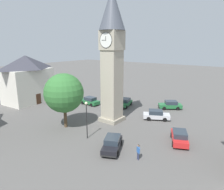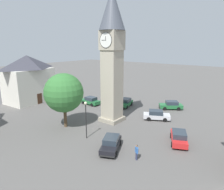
{
  "view_description": "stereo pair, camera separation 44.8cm",
  "coord_description": "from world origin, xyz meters",
  "px_view_note": "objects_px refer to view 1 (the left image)",
  "views": [
    {
      "loc": [
        -17.53,
        23.31,
        11.41
      ],
      "look_at": [
        0.0,
        0.0,
        4.12
      ],
      "focal_mm": 31.78,
      "sensor_mm": 36.0,
      "label": 1
    },
    {
      "loc": [
        -17.89,
        23.04,
        11.41
      ],
      "look_at": [
        0.0,
        0.0,
        4.12
      ],
      "focal_mm": 31.78,
      "sensor_mm": 36.0,
      "label": 2
    }
  ],
  "objects_px": {
    "lamp_post": "(87,114)",
    "car_red_corner": "(125,103)",
    "car_black_far": "(170,105)",
    "building_corner_back": "(27,79)",
    "car_silver_kerb": "(179,137)",
    "clock_tower": "(112,47)",
    "car_blue_kerb": "(112,143)",
    "tree": "(64,93)",
    "car_white_side": "(156,115)",
    "car_green_alley": "(90,101)",
    "pedestrian": "(138,151)"
  },
  "relations": [
    {
      "from": "car_black_far",
      "to": "tree",
      "type": "height_order",
      "value": "tree"
    },
    {
      "from": "car_blue_kerb",
      "to": "car_silver_kerb",
      "type": "distance_m",
      "value": 8.27
    },
    {
      "from": "car_red_corner",
      "to": "car_white_side",
      "type": "distance_m",
      "value": 8.31
    },
    {
      "from": "clock_tower",
      "to": "pedestrian",
      "type": "distance_m",
      "value": 15.27
    },
    {
      "from": "car_blue_kerb",
      "to": "lamp_post",
      "type": "height_order",
      "value": "lamp_post"
    },
    {
      "from": "car_green_alley",
      "to": "pedestrian",
      "type": "height_order",
      "value": "pedestrian"
    },
    {
      "from": "car_black_far",
      "to": "pedestrian",
      "type": "relative_size",
      "value": 2.58
    },
    {
      "from": "car_white_side",
      "to": "car_black_far",
      "type": "relative_size",
      "value": 1.02
    },
    {
      "from": "car_blue_kerb",
      "to": "pedestrian",
      "type": "height_order",
      "value": "pedestrian"
    },
    {
      "from": "car_blue_kerb",
      "to": "tree",
      "type": "distance_m",
      "value": 10.23
    },
    {
      "from": "clock_tower",
      "to": "car_blue_kerb",
      "type": "xyz_separation_m",
      "value": [
        -5.42,
        7.16,
        -10.52
      ]
    },
    {
      "from": "pedestrian",
      "to": "tree",
      "type": "height_order",
      "value": "tree"
    },
    {
      "from": "pedestrian",
      "to": "tree",
      "type": "xyz_separation_m",
      "value": [
        12.54,
        -1.14,
        4.01
      ]
    },
    {
      "from": "clock_tower",
      "to": "car_black_far",
      "type": "bearing_deg",
      "value": -114.39
    },
    {
      "from": "car_silver_kerb",
      "to": "lamp_post",
      "type": "bearing_deg",
      "value": 30.95
    },
    {
      "from": "car_silver_kerb",
      "to": "building_corner_back",
      "type": "distance_m",
      "value": 31.33
    },
    {
      "from": "car_blue_kerb",
      "to": "building_corner_back",
      "type": "height_order",
      "value": "building_corner_back"
    },
    {
      "from": "car_red_corner",
      "to": "tree",
      "type": "bearing_deg",
      "value": 84.44
    },
    {
      "from": "car_green_alley",
      "to": "car_white_side",
      "type": "bearing_deg",
      "value": -178.77
    },
    {
      "from": "car_green_alley",
      "to": "car_blue_kerb",
      "type": "bearing_deg",
      "value": 141.03
    },
    {
      "from": "car_black_far",
      "to": "building_corner_back",
      "type": "height_order",
      "value": "building_corner_back"
    },
    {
      "from": "car_blue_kerb",
      "to": "car_silver_kerb",
      "type": "relative_size",
      "value": 1.0
    },
    {
      "from": "car_green_alley",
      "to": "lamp_post",
      "type": "bearing_deg",
      "value": 131.85
    },
    {
      "from": "building_corner_back",
      "to": "car_green_alley",
      "type": "bearing_deg",
      "value": -151.68
    },
    {
      "from": "car_white_side",
      "to": "lamp_post",
      "type": "xyz_separation_m",
      "value": [
        4.16,
        11.37,
        2.47
      ]
    },
    {
      "from": "car_red_corner",
      "to": "car_green_alley",
      "type": "height_order",
      "value": "same"
    },
    {
      "from": "car_red_corner",
      "to": "car_white_side",
      "type": "relative_size",
      "value": 0.99
    },
    {
      "from": "pedestrian",
      "to": "car_silver_kerb",
      "type": "bearing_deg",
      "value": -108.92
    },
    {
      "from": "car_blue_kerb",
      "to": "car_black_far",
      "type": "height_order",
      "value": "same"
    },
    {
      "from": "car_blue_kerb",
      "to": "car_green_alley",
      "type": "bearing_deg",
      "value": -38.97
    },
    {
      "from": "tree",
      "to": "car_white_side",
      "type": "bearing_deg",
      "value": -130.66
    },
    {
      "from": "clock_tower",
      "to": "car_silver_kerb",
      "type": "height_order",
      "value": "clock_tower"
    },
    {
      "from": "clock_tower",
      "to": "car_silver_kerb",
      "type": "bearing_deg",
      "value": 175.06
    },
    {
      "from": "car_green_alley",
      "to": "building_corner_back",
      "type": "height_order",
      "value": "building_corner_back"
    },
    {
      "from": "tree",
      "to": "car_black_far",
      "type": "bearing_deg",
      "value": -117.3
    },
    {
      "from": "clock_tower",
      "to": "car_silver_kerb",
      "type": "relative_size",
      "value": 4.34
    },
    {
      "from": "car_white_side",
      "to": "tree",
      "type": "distance_m",
      "value": 14.64
    },
    {
      "from": "pedestrian",
      "to": "tree",
      "type": "distance_m",
      "value": 13.22
    },
    {
      "from": "car_green_alley",
      "to": "tree",
      "type": "bearing_deg",
      "value": 115.58
    },
    {
      "from": "car_blue_kerb",
      "to": "building_corner_back",
      "type": "relative_size",
      "value": 0.46
    },
    {
      "from": "car_silver_kerb",
      "to": "clock_tower",
      "type": "bearing_deg",
      "value": -4.94
    },
    {
      "from": "car_blue_kerb",
      "to": "building_corner_back",
      "type": "xyz_separation_m",
      "value": [
        25.59,
        -5.3,
        4.11
      ]
    },
    {
      "from": "lamp_post",
      "to": "car_red_corner",
      "type": "bearing_deg",
      "value": -75.56
    },
    {
      "from": "car_red_corner",
      "to": "pedestrian",
      "type": "relative_size",
      "value": 2.6
    },
    {
      "from": "car_white_side",
      "to": "car_silver_kerb",
      "type": "bearing_deg",
      "value": 135.04
    },
    {
      "from": "clock_tower",
      "to": "tree",
      "type": "distance_m",
      "value": 9.48
    },
    {
      "from": "car_black_far",
      "to": "tree",
      "type": "xyz_separation_m",
      "value": [
        8.89,
        17.22,
        4.26
      ]
    },
    {
      "from": "car_red_corner",
      "to": "car_green_alley",
      "type": "distance_m",
      "value": 6.99
    },
    {
      "from": "clock_tower",
      "to": "pedestrian",
      "type": "bearing_deg",
      "value": 140.65
    },
    {
      "from": "clock_tower",
      "to": "car_red_corner",
      "type": "xyz_separation_m",
      "value": [
        2.5,
        -7.44,
        -10.52
      ]
    }
  ]
}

